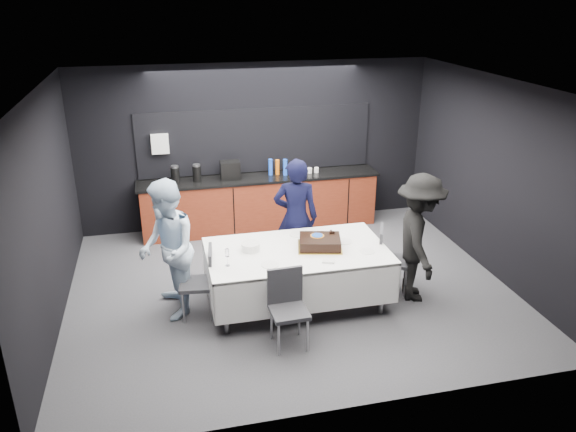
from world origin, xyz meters
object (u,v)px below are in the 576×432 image
Objects in this scene: cake_assembly at (320,242)px; chair_right at (388,255)px; party_table at (297,259)px; chair_near at (287,302)px; person_center at (296,218)px; person_left at (167,250)px; champagne_flute at (227,254)px; chair_left at (203,278)px; person_right at (419,238)px; plate_stack at (250,247)px.

cake_assembly is 0.71× the size of chair_right.
party_table is 1.30m from chair_right.
chair_near is 1.79m from person_center.
person_center is at bearing 105.65° from person_left.
champagne_flute is 0.13× the size of person_left.
party_table is at bearing 14.63° from champagne_flute.
cake_assembly reaches higher than chair_left.
chair_right is 0.53× the size of person_center.
cake_assembly is at bearing 11.20° from champagne_flute.
person_center is (-0.12, 0.83, 0.02)m from cake_assembly.
chair_near is at bearing 122.37° from person_right.
champagne_flute is at bearing 135.25° from chair_near.
chair_left is at bearing 43.99° from person_center.
person_right reaches higher than chair_right.
person_center is at bearing 42.50° from plate_stack.
person_left is at bearing 175.42° from party_table.
plate_stack reaches higher than party_table.
chair_left is (-0.30, 0.22, -0.40)m from champagne_flute.
party_table is at bearing -177.96° from chair_right.
person_center is (0.78, 0.71, 0.04)m from plate_stack.
person_right is (2.18, -0.33, 0.04)m from plate_stack.
person_right reaches higher than plate_stack.
chair_left and chair_right have the same top height.
person_right is (2.82, -0.19, 0.33)m from chair_left.
champagne_flute is 0.79m from person_left.
person_center is at bearing 76.98° from party_table.
plate_stack is (-0.89, 0.12, -0.02)m from cake_assembly.
person_left is at bearing 179.52° from plate_stack.
person_left is (-0.70, 0.37, -0.04)m from champagne_flute.
party_table is at bearing 79.95° from person_left.
champagne_flute is at bearing 56.71° from person_center.
person_left is 1.03× the size of person_right.
chair_near is 0.52× the size of person_left.
chair_near is (0.26, -0.96, -0.30)m from plate_stack.
person_right is (2.53, 0.04, -0.07)m from champagne_flute.
champagne_flute is at bearing -36.82° from chair_left.
plate_stack is 0.26× the size of chair_near.
cake_assembly is at bearing 0.47° from party_table.
cake_assembly is 0.90m from plate_stack.
chair_near is at bearing 85.77° from person_center.
chair_right is 0.52× the size of person_left.
chair_near is at bearing -42.36° from chair_left.
plate_stack is (-0.58, 0.12, 0.19)m from party_table.
champagne_flute is 0.24× the size of chair_right.
champagne_flute is 0.94m from chair_near.
person_left is at bearing 178.35° from chair_right.
plate_stack is at bearing 46.56° from champagne_flute.
cake_assembly reaches higher than party_table.
plate_stack is 0.72m from chair_left.
chair_near reaches higher than plate_stack.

